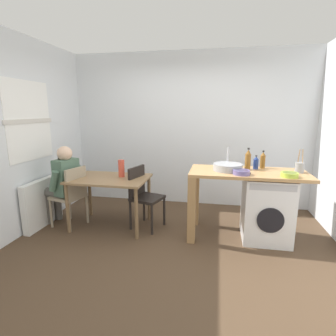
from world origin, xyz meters
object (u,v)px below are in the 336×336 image
object	(u,v)px
dining_table	(110,184)
vase	(121,168)
chair_person_seat	(72,193)
bottle_clear_small	(263,160)
bottle_tall_green	(248,160)
mixing_bowl	(241,172)
seated_person	(63,181)
colander	(290,174)
washing_machine	(266,208)
chair_opposite	(143,194)
bottle_squat_brown	(256,163)
utensil_crock	(300,167)

from	to	relation	value
dining_table	vase	xyz separation A→B (m)	(0.15, 0.10, 0.22)
chair_person_seat	bottle_clear_small	xyz separation A→B (m)	(2.68, 0.36, 0.52)
bottle_tall_green	chair_person_seat	bearing A→B (deg)	-174.93
mixing_bowl	seated_person	bearing A→B (deg)	177.31
seated_person	colander	distance (m)	3.10
chair_person_seat	washing_machine	size ratio (longest dim) A/B	1.05
chair_opposite	colander	distance (m)	1.97
seated_person	bottle_tall_green	distance (m)	2.66
washing_machine	colander	world-z (taller)	colander
washing_machine	dining_table	bearing A→B (deg)	-179.97
chair_person_seat	bottle_tall_green	distance (m)	2.54
chair_person_seat	bottle_tall_green	world-z (taller)	bottle_tall_green
colander	vase	xyz separation A→B (m)	(-2.23, 0.32, -0.08)
washing_machine	colander	distance (m)	0.59
washing_machine	vase	xyz separation A→B (m)	(-2.04, 0.10, 0.44)
seated_person	mixing_bowl	distance (m)	2.55
dining_table	colander	size ratio (longest dim) A/B	5.50
bottle_tall_green	washing_machine	bearing A→B (deg)	-20.43
bottle_squat_brown	colander	world-z (taller)	bottle_squat_brown
bottle_clear_small	colander	size ratio (longest dim) A/B	1.23
bottle_clear_small	mixing_bowl	world-z (taller)	bottle_clear_small
seated_person	bottle_clear_small	size ratio (longest dim) A/B	4.90
seated_person	vase	world-z (taller)	seated_person
washing_machine	bottle_tall_green	xyz separation A→B (m)	(-0.26, 0.10, 0.62)
chair_person_seat	chair_opposite	xyz separation A→B (m)	(1.03, 0.19, 0.00)
dining_table	bottle_tall_green	world-z (taller)	bottle_tall_green
bottle_tall_green	utensil_crock	bearing A→B (deg)	-4.19
colander	dining_table	bearing A→B (deg)	174.80
chair_person_seat	bottle_tall_green	bearing A→B (deg)	-69.95
bottle_squat_brown	vase	world-z (taller)	bottle_squat_brown
mixing_bowl	colander	bearing A→B (deg)	-2.07
chair_opposite	vase	distance (m)	0.49
seated_person	utensil_crock	size ratio (longest dim) A/B	4.01
bottle_tall_green	seated_person	bearing A→B (deg)	-176.13
seated_person	vase	bearing A→B (deg)	-63.26
bottle_clear_small	chair_person_seat	bearing A→B (deg)	-172.45
vase	bottle_clear_small	bearing A→B (deg)	3.93
utensil_crock	colander	bearing A→B (deg)	-123.70
mixing_bowl	bottle_tall_green	bearing A→B (deg)	71.28
dining_table	bottle_clear_small	world-z (taller)	bottle_clear_small
chair_person_seat	seated_person	bearing A→B (deg)	90.00
bottle_tall_green	colander	size ratio (longest dim) A/B	1.47
dining_table	colander	distance (m)	2.41
vase	bottle_tall_green	bearing A→B (deg)	-0.00
chair_person_seat	colander	size ratio (longest dim) A/B	4.50
colander	seated_person	bearing A→B (deg)	177.42
colander	washing_machine	bearing A→B (deg)	130.74
bottle_tall_green	bottle_clear_small	size ratio (longest dim) A/B	1.20
dining_table	bottle_clear_small	bearing A→B (deg)	6.32
washing_machine	bottle_clear_small	bearing A→B (deg)	103.11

